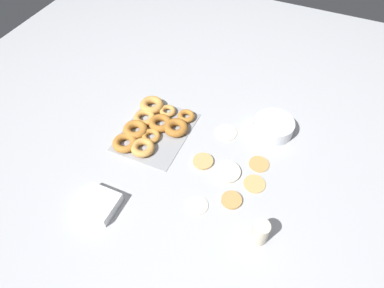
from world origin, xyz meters
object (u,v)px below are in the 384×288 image
(donut_tray, at_px, (152,126))
(paper_cup, at_px, (260,232))
(container_stack, at_px, (98,204))
(pancake_2, at_px, (197,205))
(pancake_4, at_px, (232,200))
(pancake_1, at_px, (226,132))
(pancake_5, at_px, (259,164))
(pancake_6, at_px, (255,184))
(pancake_3, at_px, (204,162))
(batter_bowl, at_px, (273,127))
(pancake_0, at_px, (227,172))

(donut_tray, bearing_deg, paper_cup, 62.14)
(paper_cup, bearing_deg, container_stack, -78.37)
(pancake_2, bearing_deg, pancake_4, 123.64)
(pancake_1, relative_size, pancake_5, 1.14)
(pancake_6, bearing_deg, pancake_3, -94.52)
(pancake_3, height_order, batter_bowl, batter_bowl)
(pancake_0, distance_m, pancake_3, 0.11)
(batter_bowl, bearing_deg, pancake_5, -0.18)
(pancake_0, distance_m, pancake_2, 0.20)
(pancake_2, relative_size, pancake_6, 0.92)
(pancake_0, bearing_deg, pancake_1, -158.78)
(pancake_3, relative_size, paper_cup, 0.87)
(pancake_1, distance_m, pancake_4, 0.36)
(pancake_4, xyz_separation_m, donut_tray, (-0.21, -0.47, 0.01))
(pancake_5, xyz_separation_m, batter_bowl, (-0.21, 0.00, 0.03))
(pancake_3, relative_size, donut_tray, 0.23)
(pancake_1, relative_size, pancake_4, 1.21)
(pancake_0, xyz_separation_m, pancake_4, (0.12, 0.06, -0.00))
(batter_bowl, relative_size, container_stack, 1.28)
(pancake_3, bearing_deg, pancake_5, 111.44)
(pancake_0, xyz_separation_m, container_stack, (0.36, -0.40, 0.02))
(pancake_4, relative_size, paper_cup, 0.82)
(pancake_5, height_order, batter_bowl, batter_bowl)
(pancake_1, relative_size, donut_tray, 0.27)
(donut_tray, relative_size, container_stack, 2.60)
(pancake_2, distance_m, pancake_4, 0.14)
(container_stack, bearing_deg, pancake_1, 150.67)
(pancake_6, height_order, container_stack, container_stack)
(pancake_2, distance_m, pancake_6, 0.26)
(pancake_3, distance_m, pancake_6, 0.24)
(pancake_2, distance_m, batter_bowl, 0.53)
(batter_bowl, height_order, paper_cup, paper_cup)
(pancake_1, height_order, donut_tray, donut_tray)
(pancake_1, distance_m, pancake_3, 0.20)
(pancake_2, bearing_deg, pancake_6, 137.15)
(pancake_6, bearing_deg, container_stack, -56.40)
(donut_tray, bearing_deg, pancake_6, 79.22)
(pancake_4, relative_size, donut_tray, 0.22)
(pancake_1, height_order, pancake_2, same)
(pancake_3, relative_size, pancake_4, 1.06)
(pancake_4, relative_size, pancake_5, 0.94)
(pancake_1, xyz_separation_m, paper_cup, (0.44, 0.29, 0.05))
(pancake_3, bearing_deg, pancake_4, 53.26)
(pancake_6, xyz_separation_m, batter_bowl, (-0.32, -0.01, 0.03))
(pancake_3, xyz_separation_m, paper_cup, (0.24, 0.32, 0.04))
(pancake_1, relative_size, pancake_2, 1.19)
(batter_bowl, bearing_deg, donut_tray, -67.31)
(pancake_1, bearing_deg, pancake_6, 43.19)
(pancake_6, bearing_deg, pancake_0, -94.08)
(pancake_1, distance_m, batter_bowl, 0.22)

